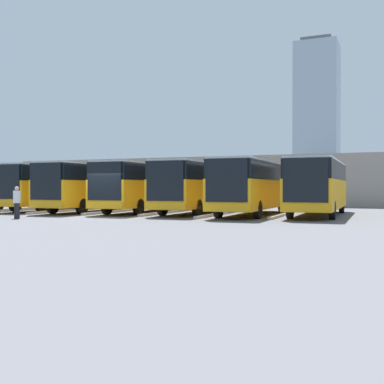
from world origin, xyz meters
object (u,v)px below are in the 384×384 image
Objects in this scene: bus_1 at (253,185)px; bus_3 at (147,185)px; bus_6 at (19,186)px; pedestrian at (17,201)px; bus_4 at (96,185)px; bus_5 at (59,185)px; bus_0 at (318,185)px; bus_2 at (200,185)px.

bus_1 and bus_3 have the same top height.
bus_6 is 6.37× the size of pedestrian.
bus_4 is 3.85m from bus_5.
bus_0 and bus_3 have the same top height.
bus_5 is 9.88m from pedestrian.
bus_2 is 11.33m from bus_5.
bus_0 is at bearing 179.50° from bus_6.
bus_0 and bus_4 have the same top height.
bus_6 is 11.90m from pedestrian.
bus_0 is 11.34m from bus_3.
bus_2 is 6.37× the size of pedestrian.
bus_5 is at bearing -179.93° from bus_6.
bus_6 is (7.55, -0.65, 0.00)m from bus_4.
bus_5 is (15.10, -0.76, 0.00)m from bus_1.
bus_4 is at bearing 173.79° from bus_6.
bus_1 is 1.00× the size of bus_5.
bus_2 and bus_6 have the same top height.
bus_6 is at bearing -3.32° from bus_1.
bus_6 reaches higher than pedestrian.
bus_3 is 3.81m from bus_4.
bus_6 is (15.10, 0.02, 0.00)m from bus_2.
bus_2 is 1.00× the size of bus_4.
bus_4 is 1.00× the size of bus_6.
bus_5 is (11.33, -0.07, 0.00)m from bus_2.
bus_2 is at bearing -178.65° from bus_3.
bus_3 is at bearing -173.79° from bus_4.
bus_0 and bus_5 have the same top height.
bus_4 is (15.10, 0.96, 0.00)m from bus_0.
bus_0 is at bearing -166.74° from bus_1.
bus_0 is 6.37× the size of pedestrian.
bus_6 is at bearing -2.06° from bus_3.
bus_2 is 15.10m from bus_6.
bus_6 is at bearing 151.52° from pedestrian.
bus_3 is 1.00× the size of bus_4.
bus_3 is at bearing 88.21° from pedestrian.
bus_0 is 7.56m from bus_2.
bus_2 is 1.00× the size of bus_5.
bus_0 is 1.00× the size of bus_2.
bus_2 reaches higher than pedestrian.
bus_0 is at bearing 179.38° from bus_5.
bus_3 is (11.33, 0.46, 0.00)m from bus_0.
bus_5 is at bearing -3.12° from bus_3.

